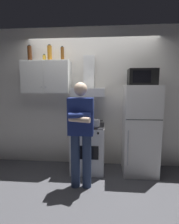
# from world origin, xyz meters

# --- Properties ---
(ground_plane) EXTENTS (7.00, 7.00, 0.00)m
(ground_plane) POSITION_xyz_m (0.00, 0.00, 0.00)
(ground_plane) COLOR #4C4C51
(back_wall_tiled) EXTENTS (4.80, 0.10, 2.70)m
(back_wall_tiled) POSITION_xyz_m (0.00, 0.60, 1.35)
(back_wall_tiled) COLOR silver
(back_wall_tiled) RESTS_ON ground_plane
(upper_cabinet) EXTENTS (0.90, 0.37, 0.60)m
(upper_cabinet) POSITION_xyz_m (-0.85, 0.37, 1.75)
(upper_cabinet) COLOR white
(stove_oven) EXTENTS (0.60, 0.62, 0.87)m
(stove_oven) POSITION_xyz_m (-0.05, 0.25, 0.43)
(stove_oven) COLOR white
(stove_oven) RESTS_ON ground_plane
(range_hood) EXTENTS (0.60, 0.44, 0.75)m
(range_hood) POSITION_xyz_m (-0.05, 0.38, 1.60)
(range_hood) COLOR white
(refrigerator) EXTENTS (0.60, 0.62, 1.60)m
(refrigerator) POSITION_xyz_m (0.90, 0.25, 0.80)
(refrigerator) COLOR white
(refrigerator) RESTS_ON ground_plane
(microwave) EXTENTS (0.48, 0.37, 0.28)m
(microwave) POSITION_xyz_m (0.90, 0.27, 1.74)
(microwave) COLOR black
(microwave) RESTS_ON refrigerator
(person_standing) EXTENTS (0.38, 0.33, 1.64)m
(person_standing) POSITION_xyz_m (-0.10, -0.36, 0.90)
(person_standing) COLOR navy
(person_standing) RESTS_ON ground_plane
(cooking_pot) EXTENTS (0.28, 0.18, 0.13)m
(cooking_pot) POSITION_xyz_m (0.08, 0.13, 0.94)
(cooking_pot) COLOR #B7BABF
(cooking_pot) RESTS_ON stove_oven
(bottle_beer_brown) EXTENTS (0.06, 0.06, 0.26)m
(bottle_beer_brown) POSITION_xyz_m (-0.54, 0.39, 2.17)
(bottle_beer_brown) COLOR brown
(bottle_beer_brown) RESTS_ON upper_cabinet
(bottle_liquor_amber) EXTENTS (0.08, 0.08, 0.29)m
(bottle_liquor_amber) POSITION_xyz_m (-0.77, 0.35, 2.19)
(bottle_liquor_amber) COLOR #B7721E
(bottle_liquor_amber) RESTS_ON upper_cabinet
(bottle_spice_jar) EXTENTS (0.06, 0.06, 0.12)m
(bottle_spice_jar) POSITION_xyz_m (-0.88, 0.36, 2.10)
(bottle_spice_jar) COLOR gold
(bottle_spice_jar) RESTS_ON upper_cabinet
(bottle_rum_dark) EXTENTS (0.08, 0.08, 0.30)m
(bottle_rum_dark) POSITION_xyz_m (-1.17, 0.39, 2.19)
(bottle_rum_dark) COLOR #47230F
(bottle_rum_dark) RESTS_ON upper_cabinet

